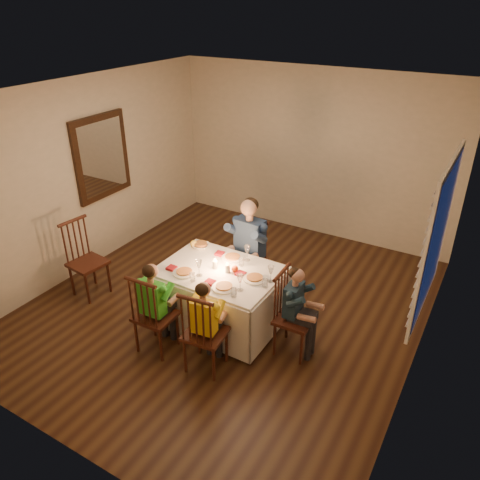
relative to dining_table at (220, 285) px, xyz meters
The scene contains 26 objects.
ground 0.62m from the dining_table, 106.14° to the left, with size 5.00×5.00×0.00m, color black.
wall_left 2.49m from the dining_table, behind, with size 0.02×5.00×2.60m, color #BBB5A0.
wall_right 2.32m from the dining_table, ahead, with size 0.02×5.00×2.60m, color #BBB5A0.
wall_back 2.93m from the dining_table, 91.90° to the left, with size 4.50×0.02×2.60m, color #BBB5A0.
ceiling 2.11m from the dining_table, 106.14° to the left, with size 5.00×5.00×0.00m, color white.
dining_table is the anchor object (origin of this frame).
chair_adult 0.91m from the dining_table, 93.58° to the left, with size 0.40×0.38×0.98m, color #34160E, non-canonical shape.
chair_near_left 0.98m from the dining_table, 114.36° to the right, with size 0.40×0.38×0.98m, color #34160E, non-canonical shape.
chair_near_right 0.94m from the dining_table, 68.74° to the right, with size 0.40×0.38×0.98m, color #34160E, non-canonical shape.
chair_end 1.10m from the dining_table, ahead, with size 0.40×0.38×0.98m, color #34160E, non-canonical shape.
chair_extra 1.88m from the dining_table, 168.82° to the right, with size 0.42×0.40×1.02m, color #34160E, non-canonical shape.
adult 0.91m from the dining_table, 93.58° to the left, with size 0.49×0.45×1.31m, color navy, non-canonical shape.
child_green 0.98m from the dining_table, 114.36° to the right, with size 0.36×0.33×1.08m, color green, non-canonical shape.
child_yellow 0.94m from the dining_table, 68.74° to the right, with size 0.35×0.32×1.05m, color yellow, non-canonical shape.
child_teal 1.10m from the dining_table, ahead, with size 0.34×0.31×1.05m, color #192D3E, non-canonical shape.
setting_adult 0.36m from the dining_table, 90.94° to the left, with size 0.26×0.26×0.02m, color white.
setting_green 0.46m from the dining_table, 138.35° to the right, with size 0.26×0.26×0.02m, color white.
setting_yellow 0.44m from the dining_table, 50.61° to the right, with size 0.26×0.26×0.02m, color white.
setting_teal 0.49m from the dining_table, ahead, with size 0.26×0.26×0.02m, color white.
candle_left 0.26m from the dining_table, behind, with size 0.06×0.06×0.10m, color silver.
candle_right 0.28m from the dining_table, ahead, with size 0.06×0.06×0.10m, color silver.
squash 0.69m from the dining_table, 152.57° to the left, with size 0.09×0.09×0.09m, color yellow.
orange_fruit 0.31m from the dining_table, 15.01° to the left, with size 0.08×0.08×0.08m, color #F75014.
serving_bowl 0.62m from the dining_table, 146.16° to the left, with size 0.20×0.20×0.05m, color white.
wall_mirror 2.59m from the dining_table, 164.90° to the left, with size 0.06×0.95×1.15m.
window_blinds 2.37m from the dining_table, 11.34° to the left, with size 0.07×1.34×1.54m.
Camera 1 is at (2.58, -4.12, 3.51)m, focal length 35.00 mm.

